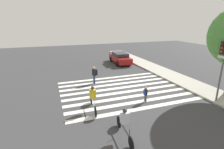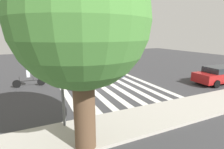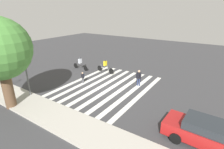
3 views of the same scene
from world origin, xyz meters
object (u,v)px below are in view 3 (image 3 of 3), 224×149
(pedestrian_adult_tall_backpack, at_px, (139,77))
(cyclist_far_lane, at_px, (105,65))
(parking_meter, at_px, (7,77))
(cyclist_mid_street, at_px, (80,63))
(pedestrian_adult_blue_shirt, at_px, (83,77))
(traffic_light, at_px, (26,61))
(car_parked_far_curb, at_px, (209,134))

(pedestrian_adult_tall_backpack, relative_size, cyclist_far_lane, 0.65)
(parking_meter, height_order, pedestrian_adult_tall_backpack, pedestrian_adult_tall_backpack)
(cyclist_mid_street, bearing_deg, pedestrian_adult_blue_shirt, 140.46)
(pedestrian_adult_blue_shirt, relative_size, cyclist_mid_street, 0.47)
(traffic_light, relative_size, pedestrian_adult_blue_shirt, 3.96)
(traffic_light, height_order, car_parked_far_curb, traffic_light)
(cyclist_far_lane, bearing_deg, pedestrian_adult_blue_shirt, 93.18)
(pedestrian_adult_tall_backpack, xyz_separation_m, pedestrian_adult_blue_shirt, (5.00, 2.41, -0.27))
(pedestrian_adult_blue_shirt, height_order, cyclist_far_lane, cyclist_far_lane)
(pedestrian_adult_tall_backpack, bearing_deg, pedestrian_adult_blue_shirt, -166.73)
(pedestrian_adult_tall_backpack, bearing_deg, car_parked_far_curb, -50.89)
(cyclist_mid_street, relative_size, car_parked_far_curb, 0.51)
(parking_meter, bearing_deg, pedestrian_adult_tall_backpack, -145.75)
(traffic_light, relative_size, cyclist_far_lane, 1.83)
(traffic_light, xyz_separation_m, parking_meter, (3.61, 0.06, -2.12))
(pedestrian_adult_tall_backpack, relative_size, car_parked_far_curb, 0.34)
(cyclist_far_lane, distance_m, car_parked_far_curb, 13.25)
(cyclist_mid_street, relative_size, cyclist_far_lane, 0.98)
(pedestrian_adult_blue_shirt, xyz_separation_m, car_parked_far_curb, (-11.60, 2.82, 0.09))
(pedestrian_adult_tall_backpack, height_order, cyclist_far_lane, cyclist_far_lane)
(traffic_light, xyz_separation_m, pedestrian_adult_blue_shirt, (-1.75, -4.58, -2.48))
(pedestrian_adult_blue_shirt, bearing_deg, pedestrian_adult_tall_backpack, -141.61)
(car_parked_far_curb, bearing_deg, pedestrian_adult_blue_shirt, -11.08)
(pedestrian_adult_tall_backpack, height_order, car_parked_far_curb, pedestrian_adult_tall_backpack)
(pedestrian_adult_blue_shirt, bearing_deg, traffic_light, 81.81)
(traffic_light, xyz_separation_m, cyclist_far_lane, (-1.85, -8.35, -2.28))
(pedestrian_adult_tall_backpack, height_order, cyclist_mid_street, pedestrian_adult_tall_backpack)
(cyclist_mid_street, height_order, car_parked_far_curb, cyclist_mid_street)
(parking_meter, relative_size, car_parked_far_curb, 0.29)
(parking_meter, bearing_deg, cyclist_far_lane, -122.98)
(cyclist_mid_street, bearing_deg, car_parked_far_curb, 162.53)
(cyclist_mid_street, bearing_deg, cyclist_far_lane, -162.59)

